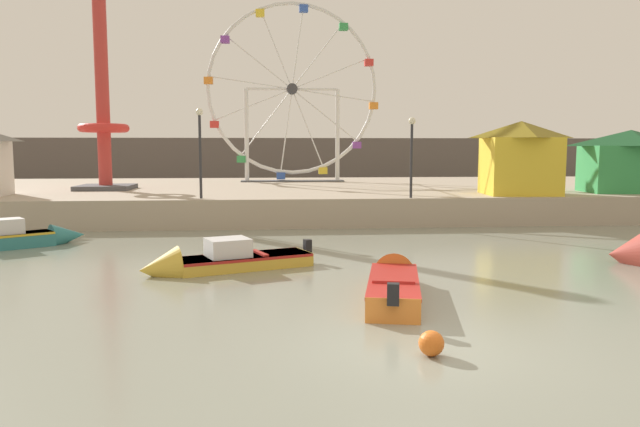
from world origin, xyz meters
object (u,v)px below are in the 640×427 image
Objects in this scene: ferris_wheel_white_frame at (292,92)px; promenade_lamp_near at (412,145)px; motorboat_mustard_yellow at (214,262)px; motorboat_teal_painted at (10,238)px; carnival_booth_yellow_awning at (520,157)px; motorboat_orange_hull at (394,282)px; drop_tower_red_tower at (103,104)px; promenade_lamp_far at (200,140)px; mooring_buoy_orange at (431,343)px; carnival_booth_green_kiosk at (630,160)px.

promenade_lamp_near is (4.73, -13.56, -3.46)m from ferris_wheel_white_frame.
motorboat_mustard_yellow is 1.00× the size of motorboat_teal_painted.
motorboat_mustard_yellow is at bearing -136.66° from carnival_booth_yellow_awning.
motorboat_mustard_yellow is 1.32× the size of carnival_booth_yellow_awning.
motorboat_teal_painted is at bearing -52.90° from motorboat_mustard_yellow.
promenade_lamp_near reaches higher than motorboat_orange_hull.
promenade_lamp_near is at bearing -70.76° from ferris_wheel_white_frame.
drop_tower_red_tower is (-7.07, 15.89, 5.57)m from motorboat_mustard_yellow.
promenade_lamp_near is (3.37, 12.34, 3.38)m from motorboat_orange_hull.
motorboat_mustard_yellow is 1.03× the size of motorboat_orange_hull.
promenade_lamp_far is 8.95× the size of mooring_buoy_orange.
motorboat_teal_painted is 12.55m from drop_tower_red_tower.
motorboat_mustard_yellow is 11.59× the size of mooring_buoy_orange.
motorboat_orange_hull is 26.82m from ferris_wheel_white_frame.
mooring_buoy_orange is at bearing -80.65° from motorboat_teal_painted.
motorboat_teal_painted is at bearing -92.30° from drop_tower_red_tower.
motorboat_orange_hull is at bearing -58.54° from drop_tower_red_tower.
drop_tower_red_tower reaches higher than carnival_booth_green_kiosk.
motorboat_teal_painted is 14.41m from motorboat_orange_hull.
motorboat_teal_painted is 1.03× the size of carnival_booth_green_kiosk.
drop_tower_red_tower is 16.61m from promenade_lamp_near.
carnival_booth_yellow_awning is (10.37, -12.09, -4.02)m from ferris_wheel_white_frame.
drop_tower_red_tower is 27.85× the size of mooring_buoy_orange.
motorboat_teal_painted is 16.48m from promenade_lamp_near.
carnival_booth_yellow_awning is (-6.06, -0.90, 0.19)m from carnival_booth_green_kiosk.
carnival_booth_yellow_awning is at bearing -166.06° from carnival_booth_green_kiosk.
motorboat_mustard_yellow is at bearing 67.59° from motorboat_orange_hull.
promenade_lamp_near is (-11.69, -2.36, 0.74)m from carnival_booth_green_kiosk.
drop_tower_red_tower is at bearing 52.89° from motorboat_teal_painted.
ferris_wheel_white_frame is 2.94× the size of promenade_lamp_far.
motorboat_teal_painted is 0.44× the size of ferris_wheel_white_frame.
promenade_lamp_far is (-4.59, -13.12, -3.25)m from ferris_wheel_white_frame.
motorboat_orange_hull is at bearing -105.25° from promenade_lamp_near.
carnival_booth_green_kiosk is at bearing 51.25° from mooring_buoy_orange.
motorboat_teal_painted is 1.32× the size of carnival_booth_yellow_awning.
promenade_lamp_near is (7.96, 9.17, 3.40)m from motorboat_mustard_yellow.
motorboat_teal_painted is 1.03× the size of motorboat_orange_hull.
promenade_lamp_far reaches higher than motorboat_teal_painted.
mooring_buoy_orange is (-3.64, -16.74, -3.45)m from promenade_lamp_near.
motorboat_teal_painted is at bearing -158.80° from carnival_booth_yellow_awning.
motorboat_mustard_yellow is 12.60m from promenade_lamp_near.
promenade_lamp_far is at bearing -169.25° from carnival_booth_green_kiosk.
promenade_lamp_far is at bearing 108.28° from mooring_buoy_orange.
promenade_lamp_far is (-14.95, -1.03, 0.77)m from carnival_booth_yellow_awning.
carnival_booth_green_kiosk reaches higher than motorboat_teal_painted.
carnival_booth_green_kiosk is (27.18, 6.91, 2.58)m from motorboat_teal_painted.
drop_tower_red_tower is (-11.67, 19.07, 5.55)m from motorboat_orange_hull.
promenade_lamp_near is at bearing -163.06° from carnival_booth_green_kiosk.
carnival_booth_green_kiosk is (26.72, -4.36, -2.91)m from drop_tower_red_tower.
mooring_buoy_orange is at bearing -171.35° from motorboat_orange_hull.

